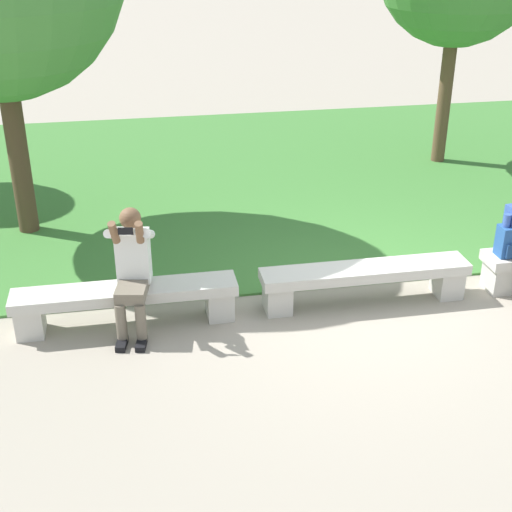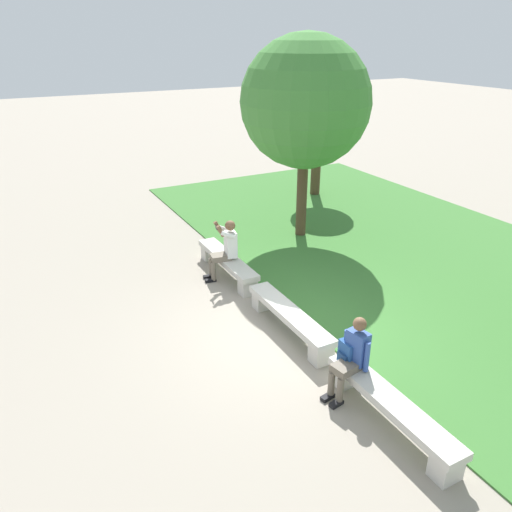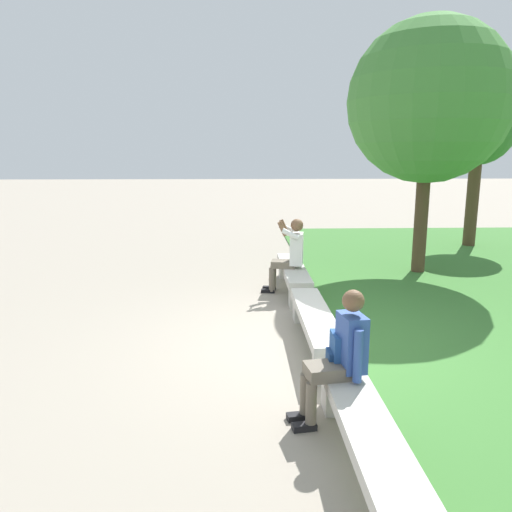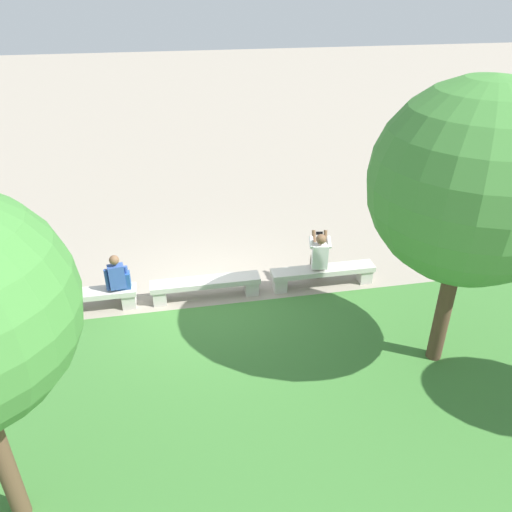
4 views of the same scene
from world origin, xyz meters
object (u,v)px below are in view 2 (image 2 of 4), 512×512
Objects in this scene: bench_mid at (391,407)px; tree_far_back at (319,103)px; person_photographer at (225,247)px; person_distant at (352,355)px; tree_behind_wall at (305,103)px; bench_main at (227,262)px; backpack at (348,352)px; bench_near at (289,318)px.

tree_far_back is (-9.40, 5.13, 2.64)m from bench_mid.
bench_mid is 5.19m from person_photographer.
person_distant is 0.32× the size of tree_far_back.
bench_main is at bearing -65.00° from tree_behind_wall.
tree_far_back reaches higher than bench_main.
person_distant is 0.25× the size of tree_behind_wall.
tree_behind_wall reaches higher than backpack.
tree_far_back is at bearing 128.85° from bench_main.
bench_mid is at bearing 4.61° from person_distant.
person_photographer is 7.06m from tree_far_back.
tree_far_back reaches higher than person_photographer.
person_distant reaches higher than bench_main.
person_photographer is 0.26× the size of tree_behind_wall.
tree_far_back is (-8.45, 5.15, 2.33)m from backpack.
person_photographer is 3.08× the size of backpack.
bench_mid is (5.27, 0.00, 0.00)m from bench_main.
bench_near is 2.63m from bench_mid.
person_photographer is at bearing -179.16° from bench_mid.
person_photographer is 4.23m from backpack.
tree_behind_wall is at bearing 157.29° from bench_mid.
tree_behind_wall reaches higher than bench_main.
person_distant is 0.15m from backpack.
bench_mid is 0.47× the size of tree_behind_wall.
person_distant is (4.46, -0.07, 0.36)m from bench_main.
tree_behind_wall is at bearing 153.75° from backpack.
person_distant is 2.94× the size of backpack.
tree_behind_wall reaches higher than person_distant.
bench_mid is 0.60× the size of tree_far_back.
tree_far_back reaches higher than bench_mid.
tree_far_back reaches higher than bench_near.
tree_far_back is at bearing 142.83° from bench_near.
bench_mid is 0.99m from backpack.
bench_near is 1.78× the size of person_photographer.
tree_behind_wall is at bearing 115.00° from bench_main.
bench_near is 8.89m from tree_far_back.
backpack is at bearing 0.69° from person_photographer.
tree_behind_wall is (-1.28, 2.74, 3.10)m from bench_main.
bench_near is 1.72m from backpack.
bench_near is 5.49× the size of backpack.
tree_far_back is at bearing 140.05° from tree_behind_wall.
bench_main is 1.87× the size of person_distant.
person_photographer is at bearing -64.04° from tree_behind_wall.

